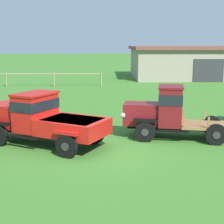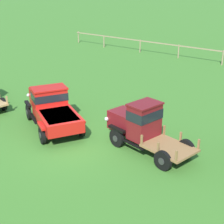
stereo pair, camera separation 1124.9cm
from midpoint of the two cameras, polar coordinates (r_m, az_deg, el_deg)
The scene contains 4 objects.
ground_plane at distance 14.16m, azimuth 10.93°, elevation -2.98°, with size 240.00×240.00×0.00m, color #3D7528.
paddock_fence at distance 34.90m, azimuth 13.12°, elevation 13.33°, with size 18.12×0.52×1.33m.
vintage_truck_second_in_line at distance 15.53m, azimuth 5.61°, elevation 3.79°, with size 5.46×4.03×2.10m.
vintage_truck_midrow_center at distance 14.43m, azimuth 25.08°, elevation 0.68°, with size 4.84×2.46×2.28m.
Camera 2 is at (10.80, -10.63, 7.66)m, focal length 55.00 mm.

